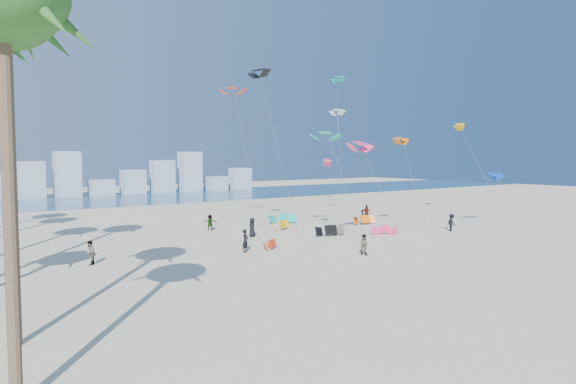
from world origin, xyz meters
TOP-DOWN VIEW (x-y plane):
  - ground at (0.00, 0.00)m, footprint 220.00×220.00m
  - ocean at (0.00, 72.00)m, footprint 220.00×220.00m
  - kitesurfer_near at (-2.51, 14.27)m, footprint 0.81×0.74m
  - kitesurfer_mid at (4.32, 7.93)m, footprint 0.85×0.95m
  - kitesurfers_far at (7.54, 19.76)m, footprint 35.65×16.49m
  - grounded_kites at (10.19, 20.31)m, footprint 20.10×14.54m
  - flying_kites at (14.70, 20.10)m, footprint 31.02×27.19m
  - distant_skyline at (-1.19, 82.00)m, footprint 85.00×3.00m

SIDE VIEW (x-z plane):
  - ground at x=0.00m, z-range 0.00..0.00m
  - ocean at x=0.00m, z-range 0.01..0.01m
  - grounded_kites at x=10.19m, z-range -0.05..1.00m
  - kitesurfer_mid at x=4.32m, z-range 0.00..1.61m
  - kitesurfers_far at x=7.54m, z-range -0.07..1.83m
  - kitesurfer_near at x=-2.51m, z-range 0.00..1.86m
  - distant_skyline at x=-1.19m, z-range -1.11..7.29m
  - flying_kites at x=14.70m, z-range 2.32..20.81m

